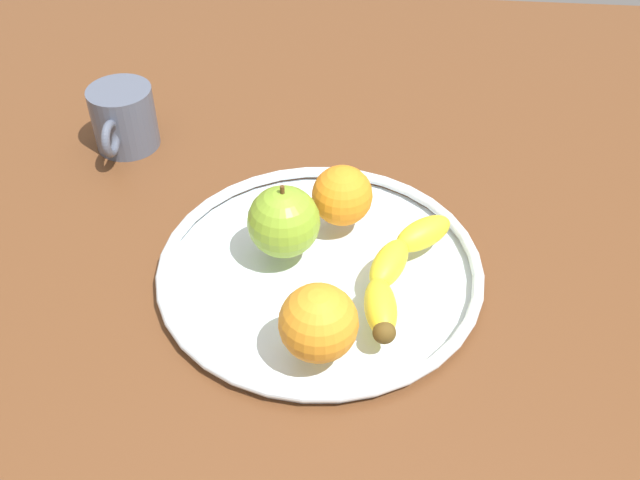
{
  "coord_description": "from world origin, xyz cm",
  "views": [
    {
      "loc": [
        52.83,
        4.93,
        52.99
      ],
      "look_at": [
        0.0,
        0.0,
        4.8
      ],
      "focal_mm": 41.41,
      "sensor_mm": 36.0,
      "label": 1
    }
  ],
  "objects": [
    {
      "name": "ground_plane",
      "position": [
        0.0,
        0.0,
        -2.0
      ],
      "size": [
        134.64,
        134.64,
        4.0
      ],
      "primitive_type": "cube",
      "color": "brown"
    },
    {
      "name": "fruit_bowl",
      "position": [
        0.0,
        0.0,
        0.92
      ],
      "size": [
        32.78,
        32.78,
        1.8
      ],
      "color": "silver",
      "rests_on": "ground_plane"
    },
    {
      "name": "banana",
      "position": [
        1.88,
        7.68,
        3.3
      ],
      "size": [
        18.01,
        9.51,
        3.01
      ],
      "rotation": [
        0.0,
        0.0,
        -0.36
      ],
      "color": "yellow",
      "rests_on": "fruit_bowl"
    },
    {
      "name": "apple",
      "position": [
        -1.65,
        -3.76,
        5.45
      ],
      "size": [
        7.29,
        7.29,
        8.09
      ],
      "color": "#81AB2C",
      "rests_on": "fruit_bowl"
    },
    {
      "name": "orange_front_left",
      "position": [
        -6.86,
        1.68,
        4.99
      ],
      "size": [
        6.38,
        6.38,
        6.38
      ],
      "primitive_type": "sphere",
      "color": "orange",
      "rests_on": "fruit_bowl"
    },
    {
      "name": "orange_back_right",
      "position": [
        11.1,
        0.91,
        5.29
      ],
      "size": [
        6.99,
        6.99,
        6.99
      ],
      "primitive_type": "sphere",
      "color": "orange",
      "rests_on": "fruit_bowl"
    },
    {
      "name": "ambient_mug",
      "position": [
        -20.63,
        -25.87,
        3.88
      ],
      "size": [
        11.13,
        7.73,
        7.72
      ],
      "color": "#50586A",
      "rests_on": "ground_plane"
    }
  ]
}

